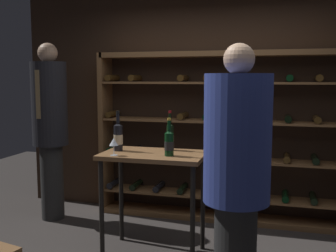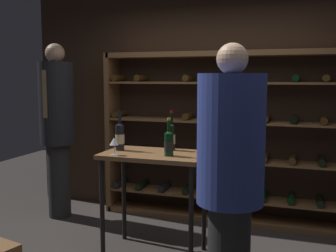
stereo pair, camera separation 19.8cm
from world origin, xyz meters
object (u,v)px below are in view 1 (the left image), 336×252
object	(u,v)px
tasting_table	(154,168)
wine_bottle_green_slim	(170,136)
wine_bottle_red_label	(118,136)
wine_rack	(222,138)
wine_glass_stemmed_right	(114,143)
person_guest_plum_blouse	(237,169)
person_bystander_dark_jacket	(50,122)
wine_bottle_amber_reserve	(169,143)

from	to	relation	value
tasting_table	wine_bottle_green_slim	xyz separation A→B (m)	(0.11, 0.19, 0.28)
tasting_table	wine_bottle_green_slim	size ratio (longest dim) A/B	2.58
wine_bottle_red_label	wine_bottle_green_slim	bearing A→B (deg)	19.83
wine_rack	tasting_table	world-z (taller)	wine_rack
wine_bottle_green_slim	wine_glass_stemmed_right	world-z (taller)	wine_bottle_green_slim
person_guest_plum_blouse	wine_bottle_red_label	world-z (taller)	person_guest_plum_blouse
person_bystander_dark_jacket	wine_bottle_red_label	world-z (taller)	person_bystander_dark_jacket
wine_rack	wine_bottle_amber_reserve	world-z (taller)	wine_rack
wine_rack	wine_glass_stemmed_right	xyz separation A→B (m)	(-0.78, -1.33, 0.12)
tasting_table	wine_glass_stemmed_right	size ratio (longest dim) A/B	6.14
wine_rack	person_guest_plum_blouse	size ratio (longest dim) A/B	1.55
tasting_table	wine_bottle_red_label	size ratio (longest dim) A/B	2.56
wine_bottle_green_slim	person_bystander_dark_jacket	bearing A→B (deg)	164.55
person_guest_plum_blouse	wine_bottle_green_slim	world-z (taller)	person_guest_plum_blouse
wine_bottle_amber_reserve	wine_glass_stemmed_right	distance (m)	0.49
wine_bottle_green_slim	wine_bottle_red_label	bearing A→B (deg)	-160.17
wine_bottle_green_slim	wine_bottle_amber_reserve	distance (m)	0.29
wine_bottle_green_slim	wine_glass_stemmed_right	size ratio (longest dim) A/B	2.38
wine_bottle_green_slim	wine_bottle_amber_reserve	bearing A→B (deg)	-76.32
wine_bottle_green_slim	wine_bottle_red_label	world-z (taller)	wine_bottle_red_label
wine_bottle_red_label	person_bystander_dark_jacket	bearing A→B (deg)	151.39
wine_rack	wine_glass_stemmed_right	world-z (taller)	wine_rack
wine_rack	person_guest_plum_blouse	distance (m)	1.91
person_bystander_dark_jacket	wine_bottle_red_label	bearing A→B (deg)	-32.41
wine_rack	wine_glass_stemmed_right	distance (m)	1.54
tasting_table	wine_bottle_amber_reserve	bearing A→B (deg)	-27.27
wine_rack	wine_glass_stemmed_right	size ratio (longest dim) A/B	18.46
wine_bottle_green_slim	wine_rack	bearing A→B (deg)	68.31
wine_bottle_green_slim	wine_glass_stemmed_right	bearing A→B (deg)	-135.44
person_bystander_dark_jacket	wine_bottle_amber_reserve	size ratio (longest dim) A/B	6.08
tasting_table	wine_bottle_amber_reserve	world-z (taller)	wine_bottle_amber_reserve
tasting_table	wine_bottle_green_slim	world-z (taller)	wine_bottle_green_slim
person_guest_plum_blouse	wine_bottle_amber_reserve	bearing A→B (deg)	-23.69
person_guest_plum_blouse	wine_glass_stemmed_right	size ratio (longest dim) A/B	11.93
wine_bottle_amber_reserve	wine_glass_stemmed_right	size ratio (longest dim) A/B	2.13
tasting_table	person_bystander_dark_jacket	size ratio (longest dim) A/B	0.47
wine_rack	wine_bottle_green_slim	size ratio (longest dim) A/B	7.75
tasting_table	person_bystander_dark_jacket	xyz separation A→B (m)	(-1.46, 0.62, 0.31)
wine_bottle_red_label	wine_glass_stemmed_right	distance (m)	0.24
wine_rack	wine_bottle_green_slim	xyz separation A→B (m)	(-0.37, -0.92, 0.14)
wine_glass_stemmed_right	wine_bottle_red_label	bearing A→B (deg)	103.06
wine_bottle_red_label	wine_glass_stemmed_right	size ratio (longest dim) A/B	2.40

